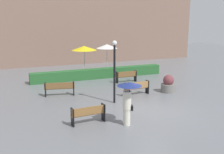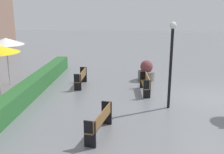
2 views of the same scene
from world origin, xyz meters
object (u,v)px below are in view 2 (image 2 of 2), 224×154
Objects in this scene: bench_far_left at (100,120)px; patio_umbrella_white at (6,41)px; planter_pot at (146,72)px; bench_back_row at (81,77)px; bench_mid_center at (146,83)px; lamp_post at (171,56)px.

patio_umbrella_white is (5.31, 5.64, 1.84)m from bench_far_left.
planter_pot is at bearing -14.50° from bench_far_left.
bench_back_row is 1.44× the size of planter_pot.
bench_far_left is (-4.63, 1.67, 0.01)m from bench_mid_center.
patio_umbrella_white reaches higher than bench_mid_center.
bench_mid_center is at bearing 25.12° from lamp_post.
planter_pot is (1.45, -3.49, -0.01)m from bench_back_row.
bench_mid_center is at bearing -95.37° from patio_umbrella_white.
patio_umbrella_white is (-0.13, 3.93, 1.87)m from bench_back_row.
bench_back_row is 0.46× the size of lamp_post.
bench_back_row is at bearing 57.37° from lamp_post.
bench_back_row is 5.70m from bench_far_left.
bench_mid_center is 0.68× the size of patio_umbrella_white.
lamp_post is (-2.75, -4.29, 1.74)m from bench_back_row.
lamp_post is (-1.93, -0.91, 1.72)m from bench_mid_center.
bench_mid_center is 3.48m from bench_back_row.
patio_umbrella_white is (2.62, 8.22, 0.13)m from lamp_post.
planter_pot is (2.26, -0.11, -0.02)m from bench_mid_center.
bench_mid_center is 4.92m from bench_far_left.
bench_mid_center is at bearing -103.54° from bench_back_row.
lamp_post is at bearing -169.21° from planter_pot.
bench_far_left is 4.10m from lamp_post.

